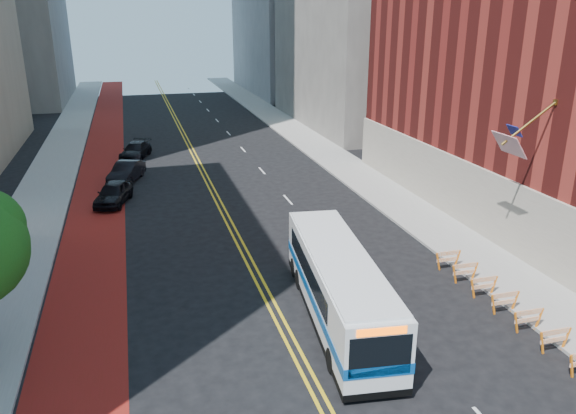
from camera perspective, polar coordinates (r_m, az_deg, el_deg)
The scene contains 11 objects.
sidewalk_left at distance 46.34m, azimuth -23.34°, elevation 2.00°, with size 4.00×140.00×0.15m, color gray.
sidewalk_right at distance 49.05m, azimuth 5.57°, elevation 4.38°, with size 4.00×140.00×0.15m, color gray.
bus_lane_paint at distance 45.97m, azimuth -18.53°, elevation 2.36°, with size 3.60×140.00×0.01m, color maroon.
center_line_inner at distance 46.18m, azimuth -8.70°, elevation 3.22°, with size 0.14×140.00×0.01m, color gold.
center_line_outer at distance 46.22m, azimuth -8.25°, elevation 3.26°, with size 0.14×140.00×0.01m, color gold.
lane_dashes at distance 54.59m, azimuth -4.59°, elevation 5.85°, with size 0.14×98.20×0.01m.
construction_barriers at distance 25.95m, azimuth 22.16°, elevation -9.49°, with size 1.42×10.91×1.00m.
transit_bus at distance 24.05m, azimuth 5.10°, elevation -7.84°, with size 3.74×11.42×3.08m.
car_a at distance 40.37m, azimuth -17.31°, elevation 1.36°, with size 1.80×4.47×1.52m, color black.
car_b at distance 45.53m, azimuth -16.10°, elevation 3.45°, with size 1.61×4.62×1.52m, color black.
car_c at distance 52.86m, azimuth -15.22°, elevation 5.57°, with size 1.95×4.80×1.39m, color black.
Camera 1 is at (-5.39, -14.16, 12.48)m, focal length 35.00 mm.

